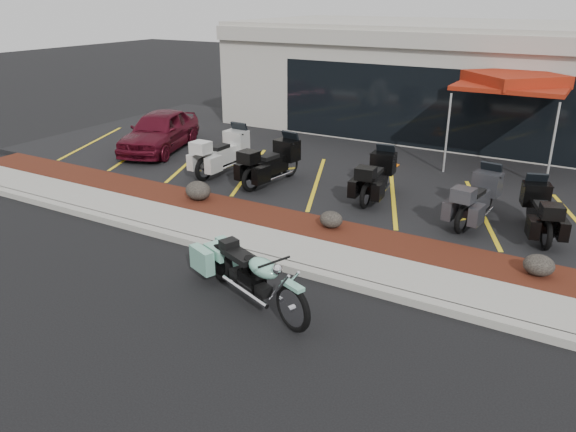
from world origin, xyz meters
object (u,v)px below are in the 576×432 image
Objects in this scene: hero_cruiser at (293,301)px; touring_white at (239,145)px; popup_canopy at (514,82)px; traffic_cone at (393,159)px; parked_car at (160,131)px.

hero_cruiser is 8.73m from touring_white.
hero_cruiser is 10.82m from popup_canopy.
popup_canopy reaches higher than hero_cruiser.
touring_white reaches higher than traffic_cone.
touring_white is 5.28× the size of traffic_cone.
popup_canopy is (6.79, 3.90, 1.82)m from touring_white.
touring_white is at bearing -21.61° from parked_car.
parked_car reaches higher than hero_cruiser.
touring_white is at bearing 151.82° from hero_cruiser.
parked_car is 1.05× the size of popup_canopy.
hero_cruiser is at bearing -112.77° from popup_canopy.
popup_canopy is (1.14, 10.55, 2.11)m from hero_cruiser.
parked_car is at bearing 87.52° from touring_white.
touring_white is at bearing -148.74° from traffic_cone.
parked_car is at bearing -176.53° from popup_canopy.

